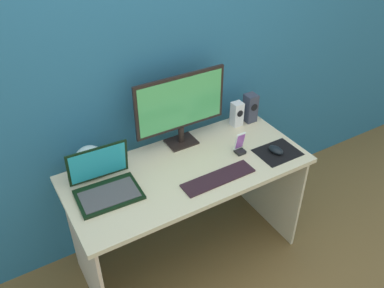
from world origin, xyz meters
name	(u,v)px	position (x,y,z in m)	size (l,w,h in m)	color
ground_plane	(188,253)	(0.00, 0.00, 0.00)	(8.00, 8.00, 0.00)	brown
wall_back	(150,59)	(0.00, 0.41, 1.25)	(6.00, 0.04, 2.50)	#266288
desk	(188,188)	(0.00, 0.00, 0.59)	(1.40, 0.64, 0.74)	beige
monitor	(181,106)	(0.09, 0.23, 1.01)	(0.58, 0.14, 0.46)	black
speaker_right	(250,108)	(0.61, 0.23, 0.84)	(0.08, 0.08, 0.19)	#363A4C
speaker_near_monitor	(237,114)	(0.50, 0.23, 0.83)	(0.07, 0.07, 0.16)	white
laptop	(105,184)	(-0.47, 0.05, 0.79)	(0.34, 0.28, 0.24)	black
fishbowl	(90,161)	(-0.48, 0.23, 0.83)	(0.18, 0.18, 0.18)	silver
keyboard_external	(218,178)	(0.10, -0.17, 0.75)	(0.43, 0.11, 0.01)	black
mousepad	(278,152)	(0.54, -0.15, 0.75)	(0.25, 0.20, 0.00)	black
mouse	(276,150)	(0.52, -0.15, 0.77)	(0.06, 0.10, 0.04)	black
phone_in_dock	(240,146)	(0.34, -0.03, 0.79)	(0.06, 0.05, 0.14)	black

